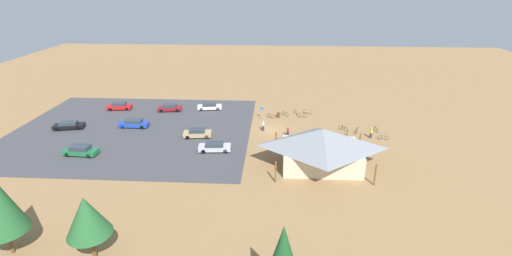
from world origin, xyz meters
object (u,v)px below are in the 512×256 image
object	(u,v)px
bicycle_blue_front_row	(285,114)
visitor_at_bikes	(371,132)
trash_bin	(278,115)
bicycle_white_lone_west	(308,112)
bicycle_black_yard_right	(343,128)
bicycle_yellow_yard_left	(376,129)
bicycle_teal_by_bin	(383,137)
car_silver_back_corner	(215,147)
pine_west	(87,216)
lot_sign	(262,111)
bike_pavilion	(322,146)
car_tan_far_end	(197,133)
car_maroon_front_row	(170,108)
car_red_end_stall	(119,106)
car_green_aisle_side	(81,150)
bicycle_silver_lone_east	(356,131)
visitor_by_pavilion	(263,126)
bicycle_red_edge_north	(271,116)
bicycle_orange_trailside	(302,115)
bicycle_green_back_row	(290,139)
visitor_crossing_yard	(288,131)
bicycle_yellow_edge_south	(296,112)
car_blue_near_entry	(134,123)
car_white_by_curb	(210,106)
bicycle_purple_near_porch	(347,134)
car_black_mid_lot	(69,125)

from	to	relation	value
bicycle_blue_front_row	visitor_at_bikes	distance (m)	15.96
trash_bin	bicycle_white_lone_west	bearing A→B (deg)	-157.71
bicycle_white_lone_west	bicycle_black_yard_right	bearing A→B (deg)	124.62
bicycle_yellow_yard_left	bicycle_teal_by_bin	bearing A→B (deg)	94.82
bicycle_white_lone_west	car_silver_back_corner	world-z (taller)	car_silver_back_corner
pine_west	lot_sign	bearing A→B (deg)	-110.71
bike_pavilion	car_silver_back_corner	size ratio (longest dim) A/B	2.59
car_tan_far_end	car_maroon_front_row	distance (m)	13.90
bicycle_teal_by_bin	bicycle_black_yard_right	world-z (taller)	bicycle_black_yard_right
lot_sign	car_red_end_stall	bearing A→B (deg)	-6.60
car_green_aisle_side	bicycle_silver_lone_east	bearing A→B (deg)	-165.81
pine_west	visitor_by_pavilion	xyz separation A→B (m)	(-13.86, -29.88, -3.58)
bicycle_blue_front_row	bicycle_red_edge_north	size ratio (longest dim) A/B	0.88
trash_bin	car_silver_back_corner	xyz separation A→B (m)	(9.17, 14.18, 0.26)
trash_bin	bicycle_orange_trailside	size ratio (longest dim) A/B	0.50
bicycle_green_back_row	bicycle_white_lone_west	distance (m)	12.81
bicycle_black_yard_right	visitor_crossing_yard	xyz separation A→B (m)	(9.12, 2.84, 0.49)
bicycle_yellow_edge_south	car_tan_far_end	size ratio (longest dim) A/B	0.37
car_tan_far_end	bicycle_blue_front_row	bearing A→B (deg)	-143.26
bicycle_blue_front_row	bicycle_white_lone_west	size ratio (longest dim) A/B	0.83
visitor_crossing_yard	trash_bin	bearing A→B (deg)	-79.79
bicycle_blue_front_row	visitor_crossing_yard	xyz separation A→B (m)	(-0.28, 9.07, 0.49)
bicycle_red_edge_north	car_blue_near_entry	xyz separation A→B (m)	(22.68, 5.55, 0.33)
bicycle_teal_by_bin	visitor_by_pavilion	bearing A→B (deg)	-7.51
bicycle_yellow_yard_left	bicycle_orange_trailside	distance (m)	13.00
bicycle_blue_front_row	car_tan_far_end	distance (m)	17.29
bicycle_green_back_row	car_white_by_curb	size ratio (longest dim) A/B	0.28
car_maroon_front_row	car_blue_near_entry	distance (m)	8.93
car_tan_far_end	bicycle_black_yard_right	bearing A→B (deg)	-169.97
bicycle_yellow_edge_south	car_red_end_stall	size ratio (longest dim) A/B	0.36
bike_pavilion	car_white_by_curb	distance (m)	28.22
bicycle_yellow_edge_south	car_tan_far_end	distance (m)	19.54
bicycle_yellow_yard_left	car_blue_near_entry	xyz separation A→B (m)	(39.93, 0.50, 0.36)
lot_sign	car_green_aisle_side	size ratio (longest dim) A/B	0.46
bicycle_silver_lone_east	visitor_at_bikes	xyz separation A→B (m)	(-1.84, 1.81, 0.54)
bicycle_yellow_yard_left	car_blue_near_entry	bearing A→B (deg)	0.72
car_white_by_curb	trash_bin	bearing A→B (deg)	165.44
bicycle_purple_near_porch	trash_bin	bearing A→B (deg)	-34.48
bicycle_orange_trailside	visitor_by_pavilion	bearing A→B (deg)	44.38
bicycle_white_lone_west	car_tan_far_end	distance (m)	21.48
car_green_aisle_side	pine_west	bearing A→B (deg)	120.19
bicycle_black_yard_right	car_red_end_stall	world-z (taller)	car_red_end_stall
pine_west	bicycle_white_lone_west	size ratio (longest dim) A/B	3.94
bicycle_blue_front_row	bicycle_silver_lone_east	xyz separation A→B (m)	(-11.34, 7.19, 0.01)
bicycle_green_back_row	car_black_mid_lot	size ratio (longest dim) A/B	0.27
bicycle_silver_lone_east	car_blue_near_entry	xyz separation A→B (m)	(36.63, -0.37, 0.33)
bicycle_purple_near_porch	bicycle_white_lone_west	xyz separation A→B (m)	(5.53, -9.68, 0.01)
bicycle_yellow_yard_left	car_maroon_front_row	xyz separation A→B (m)	(36.14, -7.59, 0.38)
bicycle_blue_front_row	car_blue_near_entry	world-z (taller)	car_blue_near_entry
bicycle_orange_trailside	bicycle_green_back_row	world-z (taller)	same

